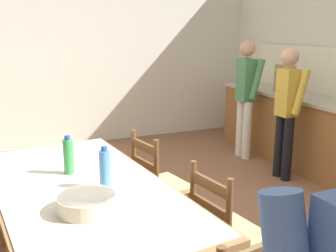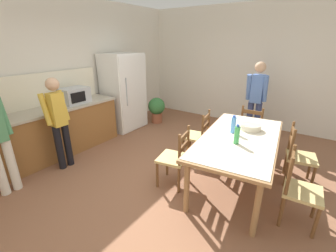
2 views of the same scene
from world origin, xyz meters
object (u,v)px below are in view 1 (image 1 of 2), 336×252
Objects in this scene: paper_bag at (285,78)px; serving_bowl at (87,202)px; chair_side_far_left at (158,185)px; person_at_sink at (246,93)px; bottle_near_centre at (68,156)px; dining_table at (82,196)px; chair_side_far_right at (225,233)px; person_at_counter at (287,107)px; bottle_off_centre at (105,169)px.

serving_bowl is at bearing -54.36° from paper_bag.
chair_side_far_left is 0.57× the size of person_at_sink.
dining_table is at bearing 6.54° from bottle_near_centre.
chair_side_far_right is 1.00× the size of chair_side_far_left.
chair_side_far_right is (0.00, 0.88, -0.38)m from serving_bowl.
dining_table is 2.85m from person_at_counter.
chair_side_far_left is at bearing -2.58° from chair_side_far_right.
bottle_off_centre is 0.34m from serving_bowl.
chair_side_far_left is at bearing -141.12° from person_at_sink.
bottle_off_centre is 0.18× the size of person_at_counter.
person_at_sink is at bearing 88.65° from person_at_counter.
bottle_near_centre is (-0.25, -0.03, 0.20)m from dining_table.
bottle_off_centre is at bearing -56.38° from paper_bag.
dining_table is (1.88, -3.10, -0.39)m from paper_bag.
chair_side_far_left reaches higher than dining_table.
serving_bowl is (0.28, -0.17, -0.07)m from bottle_off_centre.
person_at_counter is (0.86, -0.02, -0.04)m from person_at_sink.
dining_table is at bearing 57.35° from chair_side_far_right.
person_at_counter reaches higher than bottle_off_centre.
paper_bag is 0.89m from person_at_counter.
bottle_near_centre is at bearing -145.75° from person_at_sink.
bottle_near_centre is 0.17× the size of person_at_sink.
paper_bag is at bearing -71.59° from chair_side_far_left.
paper_bag is 2.78m from chair_side_far_left.
bottle_near_centre is 0.18× the size of person_at_counter.
serving_bowl is 0.21× the size of person_at_counter.
dining_table is 0.32m from bottle_near_centre.
dining_table is 6.73× the size of serving_bowl.
person_at_sink is 0.86m from person_at_counter.
bottle_near_centre is (1.63, -3.13, -0.19)m from paper_bag.
bottle_near_centre reaches higher than chair_side_far_right.
chair_side_far_left is at bearing -160.83° from person_at_counter.
paper_bag is at bearing 121.26° from dining_table.
bottle_off_centre is 3.27m from person_at_sink.
bottle_near_centre is at bearing -153.97° from bottle_off_centre.
serving_bowl is 1.26m from chair_side_far_left.
chair_side_far_right is (0.62, 0.88, -0.45)m from bottle_near_centre.
bottle_near_centre is 0.94m from chair_side_far_left.
person_at_sink is at bearing 132.44° from serving_bowl.
bottle_near_centre is 1.17m from chair_side_far_right.
person_at_sink is 1.04× the size of person_at_counter.
serving_bowl is (0.62, -0.01, -0.07)m from bottle_near_centre.
person_at_sink is (-2.42, 1.76, 0.46)m from chair_side_far_right.
serving_bowl is at bearing 128.43° from chair_side_far_left.
chair_side_far_right is at bearing -126.02° from person_at_sink.
dining_table is 1.40× the size of person_at_counter.
chair_side_far_right reaches higher than dining_table.
dining_table is 7.98× the size of bottle_off_centre.
chair_side_far_right is at bearing 66.47° from dining_table.
person_at_sink reaches higher than serving_bowl.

